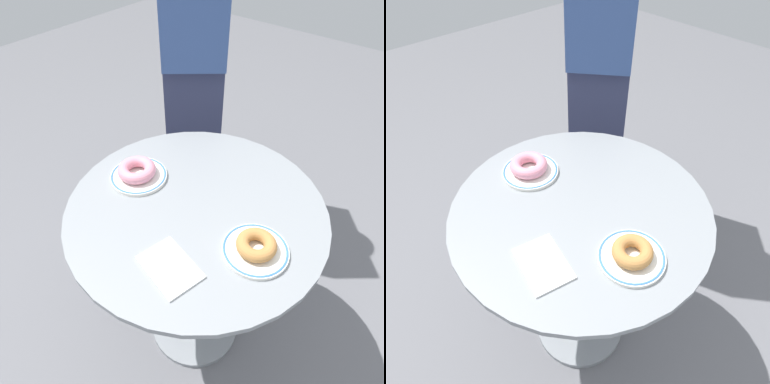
{
  "view_description": "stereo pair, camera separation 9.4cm",
  "coord_description": "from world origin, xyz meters",
  "views": [
    {
      "loc": [
        0.4,
        -0.52,
        1.43
      ],
      "look_at": [
        -0.02,
        0.01,
        0.77
      ],
      "focal_mm": 31.99,
      "sensor_mm": 36.0,
      "label": 1
    },
    {
      "loc": [
        0.47,
        -0.45,
        1.43
      ],
      "look_at": [
        -0.02,
        0.01,
        0.77
      ],
      "focal_mm": 31.99,
      "sensor_mm": 36.0,
      "label": 2
    }
  ],
  "objects": [
    {
      "name": "ground_plane",
      "position": [
        0.0,
        0.0,
        -0.01
      ],
      "size": [
        7.0,
        7.0,
        0.02
      ],
      "primitive_type": "cube",
      "color": "slate"
    },
    {
      "name": "donut_pink_frosted",
      "position": [
        -0.21,
        -0.02,
        0.76
      ],
      "size": [
        0.16,
        0.16,
        0.03
      ],
      "primitive_type": "torus",
      "rotation": [
        0.0,
        0.0,
        2.18
      ],
      "color": "pink",
      "rests_on": "plate_left"
    },
    {
      "name": "person_figure",
      "position": [
        -0.43,
        0.52,
        0.81
      ],
      "size": [
        0.45,
        0.48,
        1.66
      ],
      "color": "#2D3351",
      "rests_on": "ground"
    },
    {
      "name": "cafe_table",
      "position": [
        0.0,
        0.0,
        0.52
      ],
      "size": [
        0.73,
        0.73,
        0.73
      ],
      "color": "gray",
      "rests_on": "ground"
    },
    {
      "name": "paper_napkin",
      "position": [
        0.08,
        -0.2,
        0.74
      ],
      "size": [
        0.17,
        0.14,
        0.01
      ],
      "primitive_type": "cube",
      "rotation": [
        0.0,
        0.0,
        -0.24
      ],
      "color": "white",
      "rests_on": "cafe_table"
    },
    {
      "name": "plate_left",
      "position": [
        -0.21,
        -0.02,
        0.74
      ],
      "size": [
        0.17,
        0.17,
        0.01
      ],
      "color": "white",
      "rests_on": "cafe_table"
    },
    {
      "name": "donut_old_fashioned",
      "position": [
        0.21,
        -0.03,
        0.76
      ],
      "size": [
        0.13,
        0.13,
        0.03
      ],
      "primitive_type": "torus",
      "rotation": [
        0.0,
        0.0,
        2.69
      ],
      "color": "#BC7F42",
      "rests_on": "plate_right"
    },
    {
      "name": "plate_right",
      "position": [
        0.21,
        -0.03,
        0.74
      ],
      "size": [
        0.17,
        0.17,
        0.01
      ],
      "color": "white",
      "rests_on": "cafe_table"
    }
  ]
}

